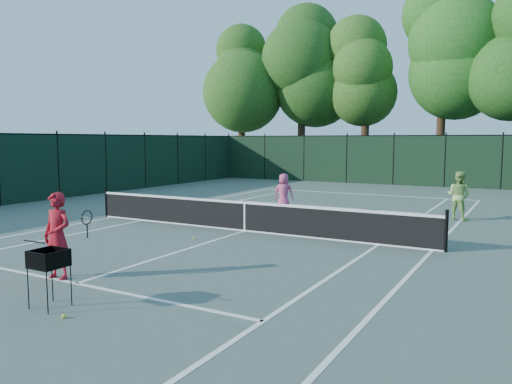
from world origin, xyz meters
The scene contains 21 objects.
ground centered at (0.00, 0.00, 0.00)m, with size 90.00×90.00×0.00m, color #48584F.
sideline_doubles_left centered at (-5.49, 0.00, 0.00)m, with size 0.10×23.77×0.01m, color white.
sideline_doubles_right centered at (5.49, 0.00, 0.00)m, with size 0.10×23.77×0.01m, color white.
sideline_singles_left centered at (-4.12, 0.00, 0.00)m, with size 0.10×23.77×0.01m, color white.
sideline_singles_right centered at (4.12, 0.00, 0.00)m, with size 0.10×23.77×0.01m, color white.
baseline_far centered at (0.00, 11.88, 0.00)m, with size 10.97×0.10×0.01m, color white.
service_line_near centered at (0.00, -6.40, 0.00)m, with size 8.23×0.10×0.01m, color white.
service_line_far centered at (0.00, 6.40, 0.00)m, with size 8.23×0.10×0.01m, color white.
center_service_line centered at (0.00, 0.00, 0.00)m, with size 0.10×12.80×0.01m, color white.
tennis_net centered at (0.00, 0.00, 0.48)m, with size 11.69×0.09×1.06m.
fence_far centered at (0.00, 18.00, 1.50)m, with size 24.00×0.05×3.00m, color black.
tree_0 centered at (-13.00, 21.50, 8.16)m, with size 6.40×6.40×13.14m.
tree_1 centered at (-8.00, 22.00, 8.69)m, with size 6.80×6.80×13.98m.
tree_2 centered at (-3.00, 21.80, 7.73)m, with size 6.00×6.00×12.40m.
tree_3 centered at (2.00, 22.30, 9.01)m, with size 7.00×7.00×14.45m.
coach centered at (-0.59, -6.32, 0.87)m, with size 0.91×0.67×1.74m.
player_pink centered at (-0.62, 3.95, 0.75)m, with size 0.82×0.62×1.51m.
player_green centered at (5.37, 5.52, 0.85)m, with size 0.98×0.87×1.70m.
ball_hopper centered at (0.72, -7.56, 0.82)m, with size 0.51×0.51×0.97m.
loose_ball_near_cart centered at (1.34, -7.81, 0.03)m, with size 0.07×0.07×0.07m, color #D7EB30.
loose_ball_midcourt centered at (-0.58, -1.79, 0.03)m, with size 0.07×0.07×0.07m, color yellow.
Camera 1 is at (7.64, -12.91, 2.78)m, focal length 35.00 mm.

